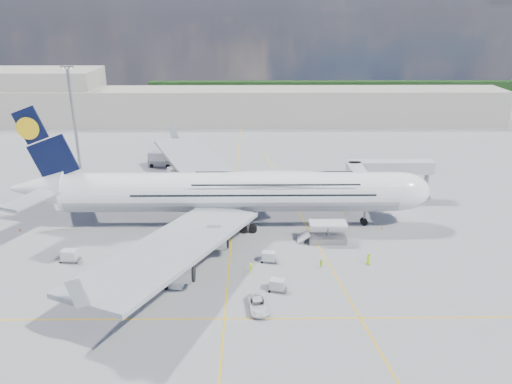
{
  "coord_description": "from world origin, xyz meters",
  "views": [
    {
      "loc": [
        3.68,
        -76.28,
        39.59
      ],
      "look_at": [
        4.47,
        8.0,
        7.48
      ],
      "focal_mm": 35.0,
      "sensor_mm": 36.0,
      "label": 1
    }
  ],
  "objects_px": {
    "airliner": "(233,191)",
    "cone_wing_left_inner": "(161,200)",
    "cone_nose": "(382,228)",
    "crew_wing": "(124,280)",
    "dolly_row_a": "(140,259)",
    "crew_tug": "(251,268)",
    "light_mast": "(74,117)",
    "cone_wing_left_outer": "(153,188)",
    "service_van": "(258,305)",
    "cone_wing_right_outer": "(89,287)",
    "dolly_row_c": "(129,285)",
    "cone_tail": "(20,230)",
    "crew_nose": "(345,210)",
    "dolly_nose_near": "(269,257)",
    "catering_truck_inner": "(182,176)",
    "cone_wing_right_inner": "(147,285)",
    "jet_bridge": "(378,172)",
    "dolly_back": "(69,255)",
    "crew_loader": "(321,264)",
    "dolly_row_b": "(124,289)",
    "dolly_nose_far": "(277,285)",
    "catering_truck_outer": "(161,160)",
    "cargo_loader": "(326,235)",
    "crew_van": "(369,259)"
  },
  "relations": [
    {
      "from": "airliner",
      "to": "crew_nose",
      "type": "height_order",
      "value": "airliner"
    },
    {
      "from": "service_van",
      "to": "cone_wing_right_outer",
      "type": "relative_size",
      "value": 9.85
    },
    {
      "from": "catering_truck_inner",
      "to": "crew_nose",
      "type": "bearing_deg",
      "value": -54.2
    },
    {
      "from": "crew_loader",
      "to": "cone_wing_right_inner",
      "type": "bearing_deg",
      "value": -144.58
    },
    {
      "from": "dolly_back",
      "to": "dolly_nose_far",
      "type": "bearing_deg",
      "value": -11.57
    },
    {
      "from": "dolly_row_b",
      "to": "dolly_nose_near",
      "type": "height_order",
      "value": "dolly_nose_near"
    },
    {
      "from": "service_van",
      "to": "crew_loader",
      "type": "distance_m",
      "value": 15.07
    },
    {
      "from": "crew_wing",
      "to": "cone_wing_left_outer",
      "type": "xyz_separation_m",
      "value": [
        -3.18,
        40.96,
        -0.62
      ]
    },
    {
      "from": "catering_truck_outer",
      "to": "crew_tug",
      "type": "height_order",
      "value": "catering_truck_outer"
    },
    {
      "from": "dolly_row_a",
      "to": "crew_tug",
      "type": "distance_m",
      "value": 18.66
    },
    {
      "from": "crew_van",
      "to": "dolly_nose_far",
      "type": "bearing_deg",
      "value": 65.21
    },
    {
      "from": "airliner",
      "to": "dolly_back",
      "type": "xyz_separation_m",
      "value": [
        -26.32,
        -13.93,
        -5.77
      ]
    },
    {
      "from": "dolly_row_a",
      "to": "cone_wing_left_outer",
      "type": "distance_m",
      "value": 33.84
    },
    {
      "from": "cone_wing_left_inner",
      "to": "cone_nose",
      "type": "bearing_deg",
      "value": -18.37
    },
    {
      "from": "crew_nose",
      "to": "catering_truck_inner",
      "type": "bearing_deg",
      "value": 109.72
    },
    {
      "from": "cone_wing_left_inner",
      "to": "service_van",
      "type": "bearing_deg",
      "value": -63.49
    },
    {
      "from": "dolly_row_b",
      "to": "cone_wing_left_outer",
      "type": "distance_m",
      "value": 42.96
    },
    {
      "from": "airliner",
      "to": "cone_wing_left_inner",
      "type": "xyz_separation_m",
      "value": [
        -15.93,
        12.43,
        -6.61
      ]
    },
    {
      "from": "catering_truck_outer",
      "to": "crew_loader",
      "type": "bearing_deg",
      "value": -50.56
    },
    {
      "from": "airliner",
      "to": "cone_wing_right_inner",
      "type": "distance_m",
      "value": 25.81
    },
    {
      "from": "crew_nose",
      "to": "crew_wing",
      "type": "height_order",
      "value": "crew_nose"
    },
    {
      "from": "dolly_row_c",
      "to": "dolly_nose_far",
      "type": "height_order",
      "value": "dolly_row_c"
    },
    {
      "from": "catering_truck_inner",
      "to": "cone_wing_right_inner",
      "type": "distance_m",
      "value": 44.95
    },
    {
      "from": "dolly_back",
      "to": "crew_tug",
      "type": "bearing_deg",
      "value": -3.81
    },
    {
      "from": "light_mast",
      "to": "dolly_nose_near",
      "type": "height_order",
      "value": "light_mast"
    },
    {
      "from": "light_mast",
      "to": "cone_wing_left_outer",
      "type": "relative_size",
      "value": 50.64
    },
    {
      "from": "crew_wing",
      "to": "airliner",
      "type": "bearing_deg",
      "value": -20.48
    },
    {
      "from": "cone_tail",
      "to": "dolly_row_c",
      "type": "bearing_deg",
      "value": -39.99
    },
    {
      "from": "crew_loader",
      "to": "cone_nose",
      "type": "xyz_separation_m",
      "value": [
        13.33,
        14.75,
        -0.62
      ]
    },
    {
      "from": "service_van",
      "to": "dolly_row_b",
      "type": "bearing_deg",
      "value": 158.41
    },
    {
      "from": "light_mast",
      "to": "cone_wing_left_outer",
      "type": "height_order",
      "value": "light_mast"
    },
    {
      "from": "cone_wing_left_inner",
      "to": "cone_wing_right_inner",
      "type": "xyz_separation_m",
      "value": [
        3.75,
        -34.22,
        0.03
      ]
    },
    {
      "from": "cone_nose",
      "to": "cone_tail",
      "type": "relative_size",
      "value": 0.93
    },
    {
      "from": "airliner",
      "to": "dolly_back",
      "type": "distance_m",
      "value": 30.33
    },
    {
      "from": "dolly_row_c",
      "to": "dolly_nose_near",
      "type": "relative_size",
      "value": 1.27
    },
    {
      "from": "dolly_back",
      "to": "crew_loader",
      "type": "relative_size",
      "value": 1.95
    },
    {
      "from": "dolly_row_a",
      "to": "dolly_row_c",
      "type": "xyz_separation_m",
      "value": [
        0.47,
        -9.31,
        0.85
      ]
    },
    {
      "from": "airliner",
      "to": "crew_loader",
      "type": "height_order",
      "value": "airliner"
    },
    {
      "from": "cone_tail",
      "to": "catering_truck_outer",
      "type": "bearing_deg",
      "value": 63.05
    },
    {
      "from": "airliner",
      "to": "crew_tug",
      "type": "bearing_deg",
      "value": -79.67
    },
    {
      "from": "dolly_nose_near",
      "to": "crew_wing",
      "type": "height_order",
      "value": "dolly_nose_near"
    },
    {
      "from": "dolly_row_b",
      "to": "cone_wing_right_inner",
      "type": "distance_m",
      "value": 3.39
    },
    {
      "from": "jet_bridge",
      "to": "dolly_back",
      "type": "relative_size",
      "value": 5.64
    },
    {
      "from": "crew_loader",
      "to": "cone_wing_left_outer",
      "type": "bearing_deg",
      "value": 157.13
    },
    {
      "from": "crew_wing",
      "to": "dolly_row_a",
      "type": "bearing_deg",
      "value": 10.34
    },
    {
      "from": "service_van",
      "to": "jet_bridge",
      "type": "bearing_deg",
      "value": 49.25
    },
    {
      "from": "dolly_row_a",
      "to": "cone_wing_right_inner",
      "type": "xyz_separation_m",
      "value": [
        2.8,
        -7.92,
        -0.02
      ]
    },
    {
      "from": "catering_truck_outer",
      "to": "crew_tug",
      "type": "distance_m",
      "value": 58.95
    },
    {
      "from": "cargo_loader",
      "to": "cone_wing_right_outer",
      "type": "bearing_deg",
      "value": -157.7
    },
    {
      "from": "cone_wing_left_inner",
      "to": "crew_tug",
      "type": "bearing_deg",
      "value": -57.65
    }
  ]
}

